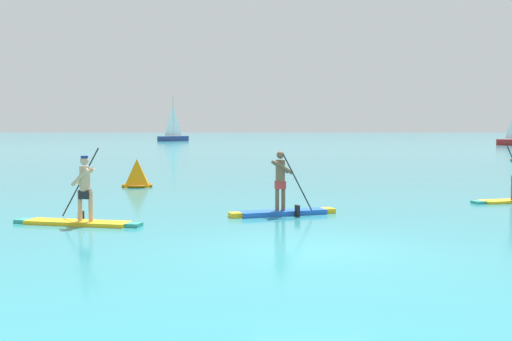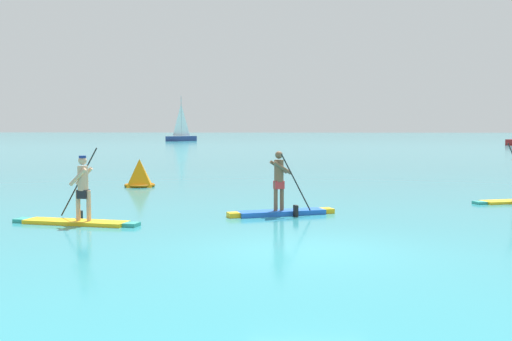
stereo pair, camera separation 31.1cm
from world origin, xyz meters
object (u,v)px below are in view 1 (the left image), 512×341
at_px(paddleboarder_near_left, 80,209).
at_px(race_marker_buoy, 137,175).
at_px(paddleboarder_mid_center, 283,202).
at_px(sailboat_left_horizon, 173,135).

height_order(paddleboarder_near_left, race_marker_buoy, paddleboarder_near_left).
height_order(paddleboarder_near_left, paddleboarder_mid_center, paddleboarder_near_left).
bearing_deg(sailboat_left_horizon, race_marker_buoy, -133.34).
bearing_deg(paddleboarder_near_left, paddleboarder_mid_center, -149.27).
relative_size(paddleboarder_mid_center, sailboat_left_horizon, 0.40).
relative_size(paddleboarder_near_left, race_marker_buoy, 2.40).
bearing_deg(paddleboarder_near_left, race_marker_buoy, -74.56).
bearing_deg(sailboat_left_horizon, paddleboarder_mid_center, -130.24).
height_order(paddleboarder_mid_center, sailboat_left_horizon, sailboat_left_horizon).
relative_size(paddleboarder_mid_center, race_marker_buoy, 2.12).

